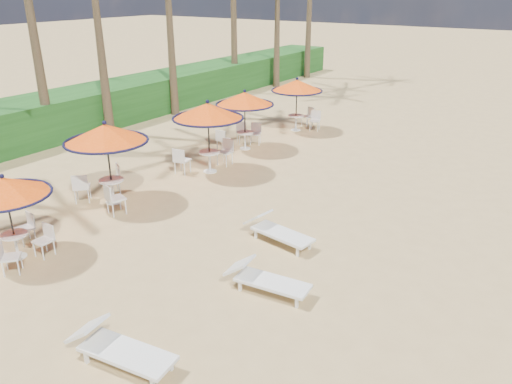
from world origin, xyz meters
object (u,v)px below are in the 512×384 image
station_1 (105,144)px  lounger_mid (264,278)px  station_2 (207,117)px  lounger_near (117,347)px  lounger_far (276,230)px  station_4 (299,90)px  station_3 (244,106)px  station_0 (8,197)px

station_1 → lounger_mid: 7.05m
station_2 → lounger_near: size_ratio=1.23×
lounger_far → station_4: bearing=124.9°
lounger_far → station_1: bearing=-164.8°
station_3 → lounger_mid: 10.70m
station_2 → station_4: station_2 is taller
station_4 → lounger_mid: station_4 is taller
station_2 → station_1: bearing=-101.4°
station_4 → station_1: bearing=-93.7°
station_3 → station_2: bearing=-80.0°
station_0 → lounger_mid: 6.48m
station_4 → lounger_mid: size_ratio=1.23×
lounger_mid → station_1: bearing=161.3°
station_0 → lounger_mid: size_ratio=1.12×
station_4 → lounger_near: 16.44m
station_1 → lounger_near: (5.75, -4.89, -1.58)m
station_0 → station_1: station_1 is taller
lounger_far → station_2: bearing=154.8°
station_4 → lounger_near: bearing=-72.0°
station_2 → lounger_near: bearing=-60.6°
station_0 → lounger_mid: station_0 is taller
station_0 → lounger_far: bearing=41.2°
station_1 → station_2: 4.00m
station_1 → station_3: station_1 is taller
station_3 → lounger_far: bearing=-49.1°
station_1 → station_2: bearing=78.6°
station_1 → station_0: bearing=-78.6°
station_1 → lounger_mid: size_ratio=1.31×
lounger_near → station_3: bearing=107.4°
lounger_near → station_1: bearing=132.1°
station_2 → lounger_far: (4.89, -3.24, -1.70)m
station_2 → station_3: 3.06m
lounger_mid → lounger_far: 2.39m
station_3 → station_4: bearing=83.3°
station_2 → station_4: (-0.09, 6.76, -0.14)m
lounger_mid → station_3: bearing=121.2°
station_0 → station_1: bearing=101.4°
station_0 → station_3: station_3 is taller
station_0 → lounger_mid: (5.96, 2.17, -1.32)m
station_0 → lounger_mid: bearing=20.0°
station_2 → station_4: 6.76m
station_2 → lounger_mid: station_2 is taller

